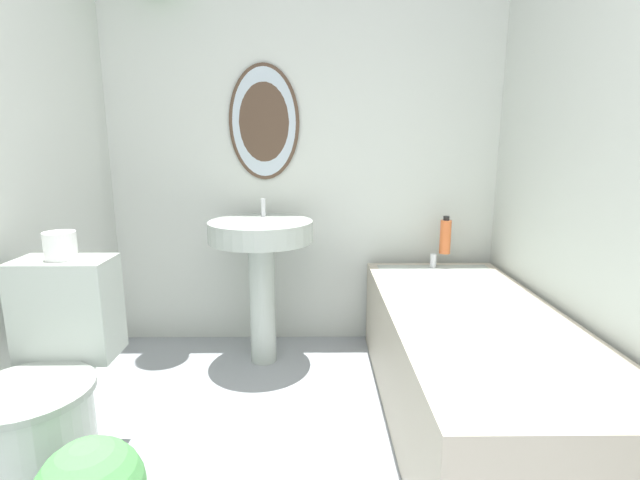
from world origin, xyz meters
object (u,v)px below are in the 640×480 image
Objects in this scene: toilet at (45,402)px; pedestal_sink at (261,252)px; toilet_paper_roll at (60,246)px; shampoo_bottle at (445,236)px; bathtub at (472,364)px.

toilet is 0.87× the size of pedestal_sink.
toilet_paper_roll reaches higher than toilet.
toilet is 3.60× the size of shampoo_bottle.
pedestal_sink is 1.17m from bathtub.
toilet_paper_roll is at bearing -150.57° from shampoo_bottle.
toilet is 0.54m from toilet_paper_roll.
toilet_paper_roll is (-1.59, -0.19, 0.57)m from bathtub.
bathtub is 0.85m from shampoo_bottle.
toilet is 1.18m from pedestal_sink.
shampoo_bottle is at bearing 34.40° from toilet.
bathtub is 1.70m from toilet_paper_roll.
pedestal_sink reaches higher than shampoo_bottle.
toilet is at bearing -145.60° from shampoo_bottle.
toilet is 7.03× the size of toilet_paper_roll.
pedestal_sink is 8.04× the size of toilet_paper_roll.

